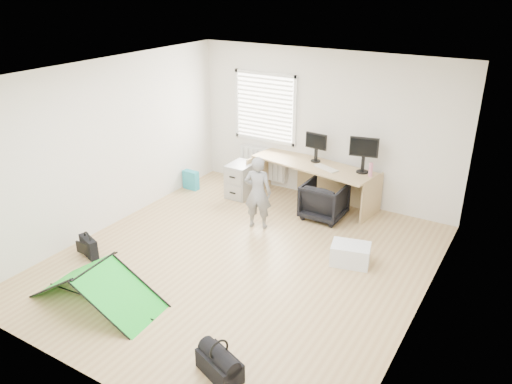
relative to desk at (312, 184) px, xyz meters
The scene contains 18 objects.
ground 2.37m from the desk, 90.07° to the right, with size 5.50×5.50×0.00m, color tan.
back_wall 1.05m from the desk, 90.41° to the left, with size 5.00×0.02×2.70m, color silver.
window 1.71m from the desk, 162.94° to the left, with size 1.20×0.06×1.20m, color silver.
radiator 1.25m from the desk, 164.70° to the left, with size 1.00×0.12×0.60m, color silver.
desk is the anchor object (origin of this frame).
filing_cabinet 1.33m from the desk, 164.10° to the right, with size 0.41×0.55×0.64m, color #999C9E.
monitor_left 0.60m from the desk, 95.29° to the left, with size 0.41×0.09×0.39m, color black.
monitor_right 1.08m from the desk, ahead, with size 0.48×0.10×0.46m, color black.
keyboard 0.50m from the desk, 19.45° to the right, with size 0.46×0.16×0.02m, color beige.
thermos 1.18m from the desk, ahead, with size 0.07×0.07×0.24m, color #C56E89.
office_chair 0.60m from the desk, 43.83° to the right, with size 0.68×0.70×0.64m, color black.
person 1.36m from the desk, 105.77° to the right, with size 0.45×0.29×1.23m, color slate.
kite 4.25m from the desk, 103.98° to the right, with size 1.71×0.75×0.53m, color #11B921, non-canonical shape.
storage_crate 2.11m from the desk, 49.20° to the right, with size 0.54×0.38×0.30m, color silver.
tote_bag 2.38m from the desk, 165.59° to the right, with size 0.31×0.14×0.37m, color teal.
laptop_bag 3.95m from the desk, 120.78° to the right, with size 0.40×0.12×0.30m, color black.
white_box 4.13m from the desk, 98.42° to the right, with size 0.10×0.10×0.10m, color silver.
duffel_bag 4.48m from the desk, 76.87° to the right, with size 0.52×0.27×0.23m, color black.
Camera 1 is at (3.42, -5.26, 3.83)m, focal length 35.00 mm.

